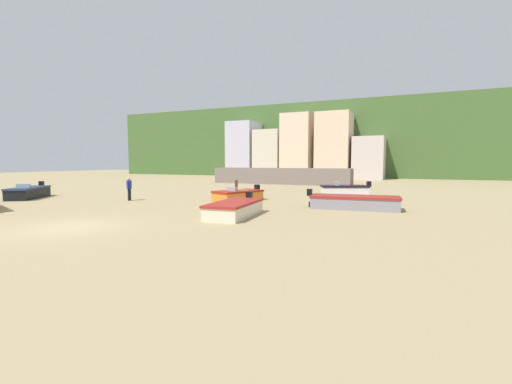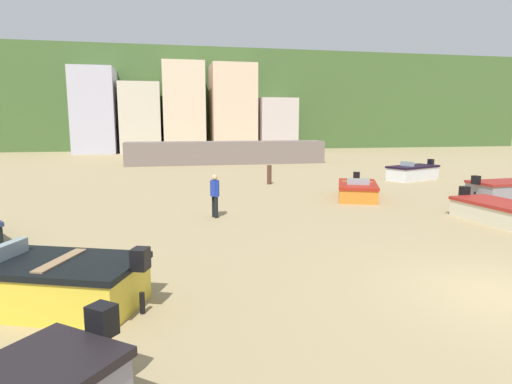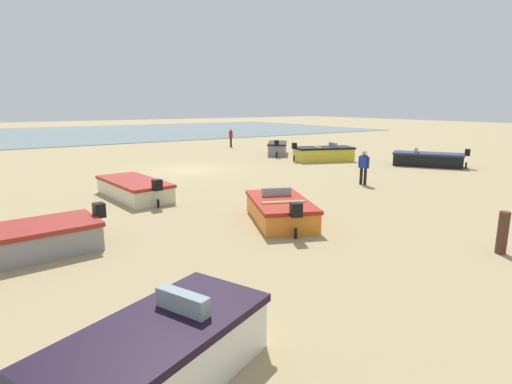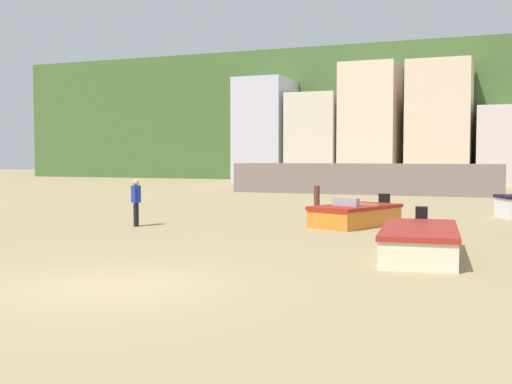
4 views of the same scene
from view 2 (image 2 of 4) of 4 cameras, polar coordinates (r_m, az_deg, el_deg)
ground_plane at (r=10.44m, az=29.98°, el=-11.78°), size 160.00×160.00×0.00m
headland_hill at (r=73.56m, az=-6.61°, el=11.38°), size 90.00×32.00×13.11m
harbor_pier at (r=37.63m, az=-3.89°, el=5.18°), size 16.96×2.40×1.93m
townhouse_centre_left at (r=54.84m, az=-20.34°, el=9.94°), size 4.75×6.11×9.75m
townhouse_centre at (r=53.87m, az=-14.89°, el=9.36°), size 4.61×5.21×8.12m
townhouse_centre_right at (r=54.21m, az=-9.50°, el=10.83°), size 4.87×5.88×10.58m
townhouse_right at (r=54.64m, az=-3.09°, el=10.88°), size 5.29×5.59×10.50m
townhouse_far_right at (r=55.90m, az=2.45°, el=8.80°), size 4.56×6.03×6.51m
boat_yellow_0 at (r=9.44m, az=-26.47°, el=-10.56°), size 4.25×3.03×1.25m
boat_white_1 at (r=28.63m, az=19.89°, el=2.42°), size 3.77×2.75×1.21m
boat_cream_4 at (r=17.44m, az=30.38°, el=-2.53°), size 2.12×4.41×1.05m
boat_orange_6 at (r=20.87m, az=13.17°, el=0.23°), size 2.89×3.74×1.04m
mooring_post_near_water at (r=25.01m, az=1.76°, el=2.28°), size 0.26×0.26×1.10m
beach_walker_distant at (r=16.17m, az=-5.44°, el=-0.04°), size 0.44×0.53×1.62m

